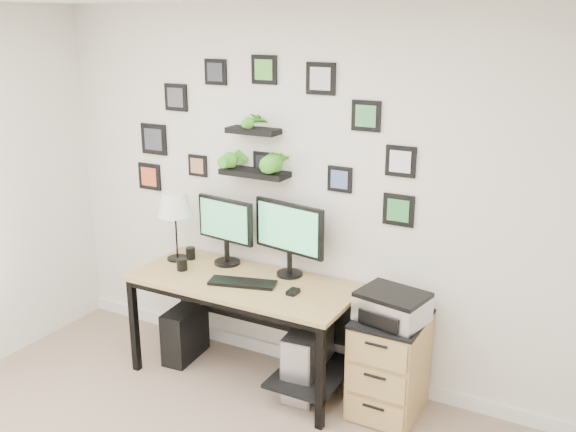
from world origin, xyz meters
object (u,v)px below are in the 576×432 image
Objects in this scene: pc_tower_black at (185,333)px; file_cabinet at (389,364)px; table_lamp at (175,206)px; printer at (392,306)px; pc_tower_grey at (308,360)px; monitor_left at (226,226)px; mug at (182,264)px; desk at (250,296)px; monitor_right at (289,233)px.

file_cabinet is (1.60, 0.07, 0.13)m from pc_tower_black.
table_lamp is 1.13× the size of printer.
pc_tower_grey is at bearing -178.29° from printer.
mug is at bearing -129.90° from monitor_left.
table_lamp is at bearing -165.82° from monitor_left.
monitor_left reaches higher than desk.
mug is 1.62m from file_cabinet.
printer is at bearing -3.46° from pc_tower_black.
pc_tower_black is at bearing 130.75° from mug.
desk is 2.81× the size of monitor_right.
mug is at bearing -174.84° from pc_tower_grey.
table_lamp reaches higher than file_cabinet.
desk is 0.55m from monitor_left.
pc_tower_black is at bearing -178.63° from printer.
monitor_right is 1.24× the size of printer.
file_cabinet is at bearing 5.19° from pc_tower_grey.
monitor_left is at bearing -177.61° from monitor_right.
desk is 3.21× the size of pc_tower_grey.
desk is at bearing -29.42° from monitor_left.
monitor_right reaches higher than mug.
monitor_right is at bearing 2.39° from monitor_left.
table_lamp is (-0.69, 0.08, 0.54)m from desk.
table_lamp is at bearing 179.33° from file_cabinet.
monitor_right is 0.91m from table_lamp.
pc_tower_grey is (1.14, -0.07, -0.93)m from table_lamp.
table_lamp is 1.28× the size of pc_tower_black.
pc_tower_grey is 1.08× the size of printer.
monitor_right reaches higher than file_cabinet.
monitor_left reaches higher than pc_tower_black.
table_lamp is at bearing 173.53° from desk.
monitor_right reaches higher than desk.
printer reaches higher than file_cabinet.
pc_tower_black is (-0.06, 0.07, -0.59)m from mug.
monitor_right is (0.51, 0.02, 0.02)m from monitor_left.
pc_tower_black is at bearing -177.40° from file_cabinet.
monitor_left is 0.97× the size of table_lamp.
mug is at bearing -171.13° from desk.
monitor_right is at bearing 20.84° from mug.
pc_tower_black is (-0.78, -0.21, -0.86)m from monitor_right.
table_lamp is 0.97m from pc_tower_black.
monitor_left is 1.01× the size of pc_tower_grey.
printer is at bearing 3.88° from mug.
file_cabinet is at bearing -4.98° from monitor_left.
desk is 3.08× the size of table_lamp.
desk is at bearing -6.47° from table_lamp.
table_lamp is 0.78× the size of file_cabinet.
monitor_left is 1.51m from file_cabinet.
desk reaches higher than pc_tower_grey.
mug is at bearing -159.16° from monitor_right.
monitor_left is at bearing 175.02° from file_cabinet.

